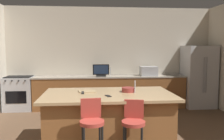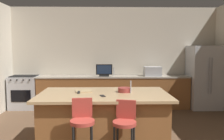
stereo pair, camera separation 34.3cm
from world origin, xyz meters
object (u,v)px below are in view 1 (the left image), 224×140
object	(u,v)px
fruit_bowl	(128,90)
tv_remote	(83,93)
kitchen_island	(108,119)
microwave	(148,71)
tv_monitor	(101,71)
range_oven	(19,93)
bar_stool_left	(92,128)
cutting_board	(87,91)
cell_phone	(108,96)
bar_stool_right	(133,128)
refrigerator	(198,76)

from	to	relation	value
fruit_bowl	tv_remote	world-z (taller)	fruit_bowl
kitchen_island	microwave	bearing A→B (deg)	62.38
tv_monitor	tv_remote	world-z (taller)	tv_monitor
fruit_bowl	range_oven	bearing A→B (deg)	136.43
bar_stool_left	cutting_board	world-z (taller)	bar_stool_left
tv_remote	cutting_board	bearing A→B (deg)	55.81
kitchen_island	cell_phone	size ratio (longest dim) A/B	15.01
kitchen_island	cutting_board	bearing A→B (deg)	155.60
tv_remote	cutting_board	xyz separation A→B (m)	(0.07, 0.12, -0.00)
bar_stool_right	microwave	bearing A→B (deg)	86.04
range_oven	tv_remote	world-z (taller)	tv_remote
range_oven	kitchen_island	bearing A→B (deg)	-48.98
tv_monitor	cutting_board	world-z (taller)	tv_monitor
cell_phone	cutting_board	world-z (taller)	cutting_board
refrigerator	bar_stool_left	distance (m)	4.61
refrigerator	cutting_board	distance (m)	3.98
range_oven	bar_stool_left	xyz separation A→B (m)	(1.98, -3.46, 0.14)
kitchen_island	bar_stool_right	world-z (taller)	bar_stool_right
refrigerator	cutting_board	world-z (taller)	refrigerator
tv_monitor	fruit_bowl	size ratio (longest dim) A/B	1.97
tv_monitor	fruit_bowl	bearing A→B (deg)	-81.29
tv_monitor	microwave	bearing A→B (deg)	2.15
kitchen_island	cell_phone	xyz separation A→B (m)	(-0.02, -0.24, 0.46)
microwave	fruit_bowl	xyz separation A→B (m)	(-1.00, -2.52, -0.08)
fruit_bowl	microwave	bearing A→B (deg)	68.32
cutting_board	range_oven	bearing A→B (deg)	127.91
microwave	bar_stool_right	xyz separation A→B (m)	(-1.06, -3.38, -0.48)
cell_phone	tv_monitor	bearing A→B (deg)	73.80
refrigerator	fruit_bowl	distance (m)	3.46
fruit_bowl	cell_phone	bearing A→B (deg)	-139.15
tv_remote	tv_monitor	bearing A→B (deg)	77.98
refrigerator	tv_remote	world-z (taller)	refrigerator
refrigerator	cutting_board	xyz separation A→B (m)	(-3.20, -2.36, 0.05)
microwave	bar_stool_left	bearing A→B (deg)	-115.64
refrigerator	cell_phone	xyz separation A→B (m)	(-2.85, -2.77, 0.05)
refrigerator	tv_remote	bearing A→B (deg)	-142.84
tv_monitor	cutting_board	bearing A→B (deg)	-98.54
kitchen_island	tv_monitor	distance (m)	2.64
kitchen_island	bar_stool_right	distance (m)	0.83
bar_stool_right	kitchen_island	bearing A→B (deg)	125.43
fruit_bowl	refrigerator	bearing A→B (deg)	44.65
cell_phone	tv_remote	distance (m)	0.51
kitchen_island	refrigerator	distance (m)	3.82
cell_phone	bar_stool_left	bearing A→B (deg)	-130.07
range_oven	bar_stool_right	distance (m)	4.26
kitchen_island	tv_remote	distance (m)	0.64
range_oven	bar_stool_left	bearing A→B (deg)	-60.21
kitchen_island	cell_phone	bearing A→B (deg)	-94.86
range_oven	bar_stool_left	distance (m)	3.99
cell_phone	range_oven	bearing A→B (deg)	112.37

